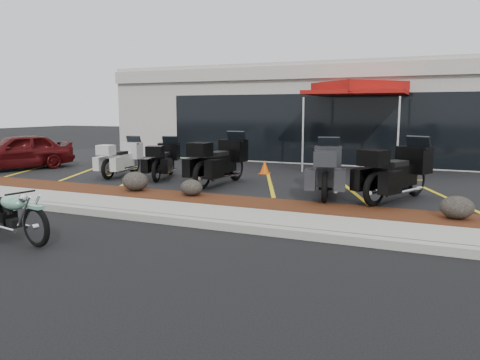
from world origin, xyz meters
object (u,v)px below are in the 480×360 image
at_px(traffic_cone, 265,167).
at_px(popup_canopy, 358,90).
at_px(hero_cruiser, 36,221).
at_px(touring_white, 134,154).
at_px(parked_car, 17,152).

height_order(traffic_cone, popup_canopy, popup_canopy).
distance_m(hero_cruiser, popup_canopy, 11.85).
bearing_deg(touring_white, parked_car, 94.72).
relative_size(hero_cruiser, traffic_cone, 5.75).
bearing_deg(hero_cruiser, parked_car, 151.52).
height_order(touring_white, popup_canopy, popup_canopy).
height_order(touring_white, parked_car, parked_car).
distance_m(parked_car, traffic_cone, 8.61).
bearing_deg(traffic_cone, touring_white, -158.91).
relative_size(hero_cruiser, parked_car, 0.69).
distance_m(traffic_cone, popup_canopy, 4.30).
distance_m(parked_car, popup_canopy, 11.98).
distance_m(touring_white, parked_car, 4.36).
height_order(hero_cruiser, traffic_cone, hero_cruiser).
xyz_separation_m(hero_cruiser, popup_canopy, (3.14, 11.17, 2.43)).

